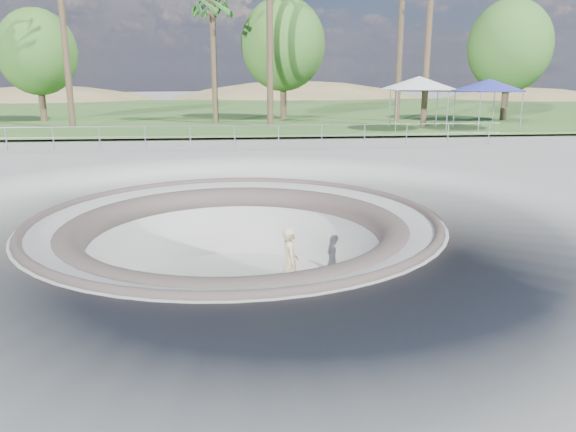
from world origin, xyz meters
name	(u,v)px	position (x,y,z in m)	size (l,w,h in m)	color
ground	(235,219)	(0.00, 0.00, 0.00)	(180.00, 180.00, 0.00)	#969792
skate_bowl	(237,287)	(0.00, 0.00, -1.83)	(14.00, 14.00, 4.10)	#969792
grass_strip	(235,111)	(0.00, 34.00, 0.22)	(180.00, 36.00, 0.12)	#335C25
distant_hills	(266,156)	(3.78, 57.17, -7.02)	(103.20, 45.00, 28.60)	brown
safety_railing	(235,136)	(0.00, 12.00, 0.69)	(25.00, 0.06, 1.03)	gray
skateboard	(290,298)	(1.32, -0.87, -1.83)	(0.85, 0.30, 0.09)	olive
skater	(290,263)	(1.32, -0.87, -0.92)	(0.65, 0.43, 1.79)	#CAB183
canopy_white	(419,83)	(10.39, 18.00, 2.89)	(5.84, 5.84, 2.98)	gray
canopy_blue	(489,85)	(14.52, 18.00, 2.77)	(5.55, 5.55, 2.84)	gray
palm_b	(212,6)	(-1.22, 22.86, 7.36)	(2.60, 2.60, 8.43)	brown
bushy_tree_left	(37,52)	(-12.73, 25.59, 4.70)	(5.07, 4.61, 7.31)	brown
bushy_tree_mid	(283,45)	(3.35, 25.65, 5.24)	(5.67, 5.15, 8.18)	brown
bushy_tree_right	(510,46)	(18.10, 23.26, 5.08)	(5.49, 4.99, 7.92)	brown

